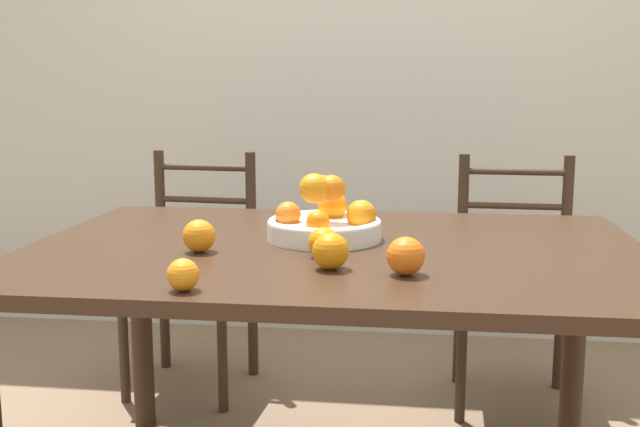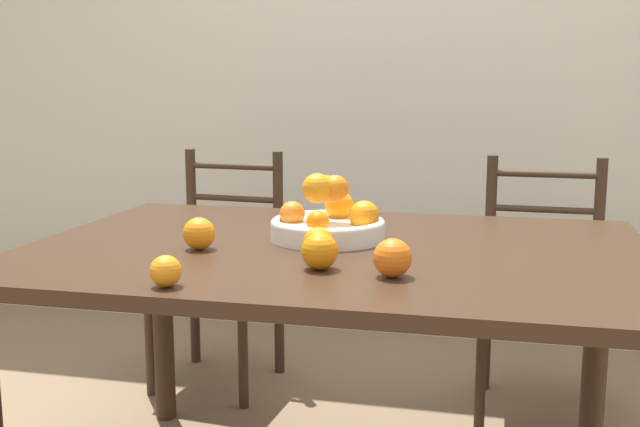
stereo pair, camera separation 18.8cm
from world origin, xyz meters
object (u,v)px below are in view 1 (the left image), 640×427
Objects in this scene: chair_left at (193,273)px; chair_right at (515,283)px; orange_loose_0 at (330,251)px; orange_loose_3 at (406,256)px; orange_loose_2 at (324,242)px; orange_loose_1 at (183,275)px; fruit_bowl at (325,220)px; orange_loose_4 at (199,236)px.

chair_left and chair_right have the same top height.
orange_loose_3 is (0.17, -0.03, 0.00)m from orange_loose_0.
orange_loose_0 is 1.14× the size of orange_loose_2.
orange_loose_1 is 1.58m from chair_right.
orange_loose_0 is 1.27× the size of orange_loose_1.
orange_loose_3 is at bearing 22.76° from orange_loose_1.
orange_loose_0 and orange_loose_3 have the same top height.
orange_loose_0 is at bearing 169.74° from orange_loose_3.
orange_loose_4 is at bearing -146.15° from fruit_bowl.
fruit_bowl is 0.34× the size of chair_left.
chair_left is at bearing 126.20° from orange_loose_3.
chair_left reaches higher than orange_loose_4.
chair_right is at bearing 57.76° from orange_loose_1.
chair_right is (1.20, 0.00, 0.00)m from chair_left.
chair_left is 1.00× the size of chair_right.
orange_loose_1 is 0.81× the size of orange_loose_4.
orange_loose_3 is 0.53m from orange_loose_4.
orange_loose_3 reaches higher than orange_loose_4.
orange_loose_3 is 1.43m from chair_left.
orange_loose_3 is 1.03× the size of orange_loose_4.
orange_loose_4 is 1.06m from chair_left.
orange_loose_1 is (-0.22, -0.54, -0.02)m from fruit_bowl.
orange_loose_3 is at bearing -58.52° from fruit_bowl.
fruit_bowl is at bearing 95.90° from orange_loose_2.
orange_loose_2 is (0.02, -0.21, -0.02)m from fruit_bowl.
fruit_bowl is at bearing 33.85° from orange_loose_4.
fruit_bowl is 0.58m from orange_loose_1.
orange_loose_0 is (0.05, -0.33, -0.01)m from fruit_bowl.
fruit_bowl is 0.42m from orange_loose_3.
chair_right is (0.89, 0.96, -0.34)m from orange_loose_4.
orange_loose_3 is 0.09× the size of chair_right.
orange_loose_0 is at bearing -75.41° from orange_loose_2.
chair_right reaches higher than orange_loose_0.
orange_loose_1 is at bearing -141.73° from orange_loose_0.
chair_left is (-0.60, 0.76, -0.35)m from fruit_bowl.
fruit_bowl is at bearing -126.45° from chair_right.
chair_right is at bearing 4.97° from chair_left.
orange_loose_2 is 1.18m from chair_right.
orange_loose_3 is (0.22, -0.36, -0.01)m from fruit_bowl.
orange_loose_2 is (-0.03, 0.11, -0.01)m from orange_loose_0.
chair_right reaches higher than orange_loose_1.
orange_loose_1 is 0.78× the size of orange_loose_3.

